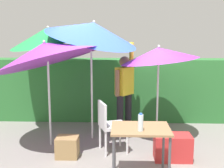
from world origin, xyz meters
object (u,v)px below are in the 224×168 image
object	(u,v)px
umbrella_rainbow	(159,54)
chair_plastic	(109,123)
person_vendor	(124,89)
crate_cardboard	(67,147)
umbrella_yellow	(46,52)
folding_table	(140,134)
bottle_water	(141,122)
umbrella_navy	(93,31)
umbrella_orange	(47,35)
cooler_box	(173,147)

from	to	relation	value
umbrella_rainbow	chair_plastic	size ratio (longest dim) A/B	2.12
person_vendor	crate_cardboard	xyz separation A→B (m)	(-0.96, -1.24, -0.76)
umbrella_yellow	person_vendor	size ratio (longest dim) A/B	1.18
chair_plastic	crate_cardboard	xyz separation A→B (m)	(-0.69, -0.24, -0.34)
folding_table	bottle_water	distance (m)	0.25
umbrella_rainbow	umbrella_navy	size ratio (longest dim) A/B	0.73
umbrella_navy	umbrella_rainbow	bearing A→B (deg)	-2.85
crate_cardboard	umbrella_yellow	bearing A→B (deg)	132.04
umbrella_orange	folding_table	size ratio (longest dim) A/B	3.03
chair_plastic	bottle_water	world-z (taller)	bottle_water
bottle_water	crate_cardboard	bearing A→B (deg)	143.79
umbrella_orange	umbrella_yellow	xyz separation A→B (m)	(0.21, -0.90, -0.30)
umbrella_yellow	bottle_water	distance (m)	2.22
person_vendor	folding_table	bearing A→B (deg)	-84.05
cooler_box	umbrella_orange	bearing A→B (deg)	149.09
umbrella_orange	folding_table	distance (m)	3.06
cooler_box	crate_cardboard	world-z (taller)	cooler_box
person_vendor	umbrella_rainbow	bearing A→B (deg)	-31.38
person_vendor	chair_plastic	bearing A→B (deg)	-104.92
umbrella_navy	bottle_water	bearing A→B (deg)	-65.45
cooler_box	folding_table	xyz separation A→B (m)	(-0.57, -0.66, 0.45)
person_vendor	bottle_water	size ratio (longest dim) A/B	7.83
umbrella_navy	cooler_box	xyz separation A→B (m)	(1.39, -0.96, -1.89)
umbrella_navy	bottle_water	xyz separation A→B (m)	(0.80, -1.76, -1.23)
cooler_box	crate_cardboard	xyz separation A→B (m)	(-1.73, 0.04, -0.04)
umbrella_orange	chair_plastic	distance (m)	2.31
umbrella_rainbow	person_vendor	size ratio (longest dim) A/B	1.00
umbrella_orange	cooler_box	bearing A→B (deg)	-30.91
cooler_box	bottle_water	bearing A→B (deg)	-126.18
bottle_water	chair_plastic	bearing A→B (deg)	113.02
person_vendor	folding_table	xyz separation A→B (m)	(0.20, -1.94, -0.27)
person_vendor	umbrella_yellow	bearing A→B (deg)	-151.06
chair_plastic	umbrella_orange	bearing A→B (deg)	139.43
umbrella_yellow	folding_table	distance (m)	2.24
crate_cardboard	folding_table	bearing A→B (deg)	-31.30
bottle_water	person_vendor	bearing A→B (deg)	95.29
umbrella_rainbow	cooler_box	bearing A→B (deg)	-80.78
umbrella_orange	bottle_water	bearing A→B (deg)	-51.15
umbrella_orange	cooler_box	distance (m)	3.30
bottle_water	umbrella_yellow	bearing A→B (deg)	140.17
umbrella_rainbow	folding_table	world-z (taller)	umbrella_rainbow
crate_cardboard	umbrella_navy	bearing A→B (deg)	69.20
umbrella_yellow	umbrella_rainbow	bearing A→B (deg)	10.71
umbrella_yellow	chair_plastic	size ratio (longest dim) A/B	2.50
umbrella_orange	cooler_box	world-z (taller)	umbrella_orange
umbrella_orange	crate_cardboard	bearing A→B (deg)	-65.20
umbrella_rainbow	cooler_box	xyz separation A→B (m)	(0.15, -0.90, -1.45)
folding_table	bottle_water	bearing A→B (deg)	-94.23
crate_cardboard	bottle_water	world-z (taller)	bottle_water
cooler_box	chair_plastic	bearing A→B (deg)	164.83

